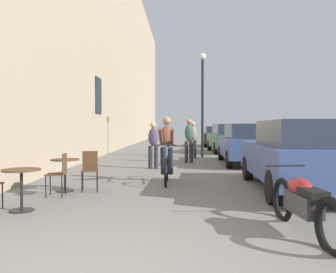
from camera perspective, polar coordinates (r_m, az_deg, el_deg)
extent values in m
cube|color=tan|center=(18.46, -11.54, 18.65)|extent=(0.50, 68.00, 13.71)
cube|color=black|center=(16.70, -11.36, 6.60)|extent=(0.04, 1.10, 1.70)
cylinder|color=black|center=(6.58, -22.89, -11.12)|extent=(0.40, 0.40, 0.02)
cylinder|color=black|center=(6.51, -22.93, -8.14)|extent=(0.05, 0.05, 0.67)
cylinder|color=#4C331E|center=(6.46, -22.96, -5.08)|extent=(0.64, 0.64, 0.02)
cylinder|color=black|center=(6.84, -25.57, -8.84)|extent=(0.02, 0.02, 0.45)
cylinder|color=black|center=(8.19, -16.54, -8.54)|extent=(0.40, 0.40, 0.02)
cylinder|color=black|center=(8.14, -16.57, -6.13)|extent=(0.05, 0.05, 0.67)
cylinder|color=#4C331E|center=(8.10, -16.59, -3.67)|extent=(0.64, 0.64, 0.02)
cylinder|color=black|center=(7.52, -19.45, -7.82)|extent=(0.02, 0.02, 0.45)
cylinder|color=black|center=(7.83, -18.79, -7.44)|extent=(0.02, 0.02, 0.45)
cylinder|color=black|center=(7.44, -17.03, -7.90)|extent=(0.02, 0.02, 0.45)
cylinder|color=black|center=(7.75, -16.47, -7.51)|extent=(0.02, 0.02, 0.45)
cube|color=#4C331E|center=(7.60, -17.95, -5.91)|extent=(0.42, 0.42, 0.02)
cube|color=#4C331E|center=(7.53, -16.64, -4.29)|extent=(0.05, 0.34, 0.42)
cylinder|color=black|center=(7.83, -11.59, -7.38)|extent=(0.02, 0.02, 0.45)
cylinder|color=black|center=(7.85, -13.97, -7.38)|extent=(0.02, 0.02, 0.45)
cylinder|color=black|center=(8.15, -11.53, -7.02)|extent=(0.02, 0.02, 0.45)
cylinder|color=black|center=(8.17, -13.81, -7.02)|extent=(0.02, 0.02, 0.45)
cube|color=#4C331E|center=(7.97, -12.73, -5.53)|extent=(0.45, 0.45, 0.02)
cube|color=#4C331E|center=(8.12, -12.68, -3.83)|extent=(0.34, 0.09, 0.42)
torus|color=black|center=(8.40, -0.38, -6.00)|extent=(0.06, 0.71, 0.71)
torus|color=black|center=(9.45, -0.14, -5.15)|extent=(0.06, 0.71, 0.71)
cylinder|color=#286084|center=(9.33, -0.16, -3.48)|extent=(0.04, 0.21, 0.58)
cylinder|color=#286084|center=(8.80, -0.27, -1.60)|extent=(0.04, 0.82, 0.14)
cylinder|color=#286084|center=(8.39, -0.38, -3.71)|extent=(0.04, 0.09, 0.67)
cylinder|color=#286084|center=(8.95, -0.25, -5.28)|extent=(0.04, 1.00, 0.12)
cylinder|color=black|center=(8.39, -0.37, -1.42)|extent=(0.52, 0.03, 0.03)
ellipsoid|color=black|center=(9.21, -0.18, -1.58)|extent=(0.12, 0.24, 0.06)
ellipsoid|color=brown|center=(9.12, -0.20, 0.12)|extent=(0.34, 0.35, 0.59)
sphere|color=#A57A5B|center=(9.08, -0.20, 2.60)|extent=(0.22, 0.22, 0.22)
cylinder|color=#26262D|center=(9.08, 0.42, -4.04)|extent=(0.13, 0.40, 0.75)
cylinder|color=#26262D|center=(9.09, -0.84, -4.03)|extent=(0.13, 0.40, 0.75)
cylinder|color=brown|center=(8.73, 0.65, 0.01)|extent=(0.11, 0.75, 0.48)
cylinder|color=brown|center=(8.74, -1.22, 0.01)|extent=(0.10, 0.75, 0.48)
cylinder|color=#26262D|center=(11.96, -2.93, -3.42)|extent=(0.14, 0.14, 0.78)
cylinder|color=#26262D|center=(11.92, -1.98, -3.44)|extent=(0.14, 0.14, 0.78)
ellipsoid|color=#4C3D5B|center=(11.90, -2.46, -0.07)|extent=(0.36, 0.27, 0.62)
sphere|color=tan|center=(11.89, -2.46, 1.90)|extent=(0.22, 0.22, 0.22)
cylinder|color=#26262D|center=(13.90, 3.86, -2.54)|extent=(0.14, 0.14, 0.86)
cylinder|color=#26262D|center=(13.90, 3.04, -2.54)|extent=(0.14, 0.14, 0.86)
ellipsoid|color=#38564C|center=(13.86, 3.45, 0.65)|extent=(0.34, 0.25, 0.68)
sphere|color=#A57A5B|center=(13.86, 3.46, 2.48)|extent=(0.22, 0.22, 0.22)
cylinder|color=#26262D|center=(15.98, 4.45, -2.07)|extent=(0.14, 0.14, 0.82)
cylinder|color=#26262D|center=(15.97, 3.74, -2.07)|extent=(0.14, 0.14, 0.82)
ellipsoid|color=gray|center=(15.94, 4.10, 0.58)|extent=(0.34, 0.24, 0.65)
sphere|color=tan|center=(15.94, 4.10, 2.11)|extent=(0.22, 0.22, 0.22)
cylinder|color=black|center=(16.52, 5.69, 4.61)|extent=(0.12, 0.12, 4.60)
sphere|color=silver|center=(16.82, 5.71, 12.94)|extent=(0.32, 0.32, 0.32)
cube|color=#384C84|center=(8.38, 20.29, -3.70)|extent=(1.97, 4.51, 0.73)
cube|color=#283342|center=(7.83, 21.44, 0.55)|extent=(1.62, 2.45, 0.54)
cylinder|color=black|center=(9.66, 12.99, -5.10)|extent=(0.23, 0.65, 0.64)
cylinder|color=black|center=(10.06, 22.50, -4.91)|extent=(0.23, 0.65, 0.64)
cylinder|color=black|center=(6.80, 16.94, -7.97)|extent=(0.23, 0.65, 0.64)
cube|color=#384C84|center=(13.74, 12.69, -1.64)|extent=(1.86, 4.38, 0.71)
cube|color=#283342|center=(13.20, 13.09, 0.90)|extent=(1.55, 2.37, 0.53)
cylinder|color=black|center=(15.08, 8.69, -2.68)|extent=(0.21, 0.63, 0.63)
cylinder|color=black|center=(15.32, 14.81, -2.64)|extent=(0.21, 0.63, 0.63)
cylinder|color=black|center=(12.23, 10.01, -3.70)|extent=(0.21, 0.63, 0.63)
cylinder|color=black|center=(12.53, 17.49, -3.62)|extent=(0.21, 0.63, 0.63)
cube|color=#23512D|center=(19.72, 9.73, -0.59)|extent=(2.00, 4.52, 0.72)
cube|color=#283342|center=(19.18, 10.00, 1.24)|extent=(1.63, 2.46, 0.54)
cylinder|color=black|center=(21.07, 6.81, -1.42)|extent=(0.23, 0.65, 0.64)
cylinder|color=black|center=(21.33, 11.29, -1.40)|extent=(0.23, 0.65, 0.64)
cylinder|color=black|center=(18.16, 7.88, -1.92)|extent=(0.23, 0.65, 0.64)
cylinder|color=black|center=(18.46, 13.05, -1.88)|extent=(0.23, 0.65, 0.64)
cube|color=black|center=(25.38, 7.78, -0.20)|extent=(1.80, 4.14, 0.67)
cube|color=#283342|center=(24.88, 7.86, 1.10)|extent=(1.48, 2.25, 0.50)
cylinder|color=black|center=(26.70, 5.91, -0.82)|extent=(0.21, 0.60, 0.59)
cylinder|color=black|center=(26.80, 9.22, -0.82)|extent=(0.21, 0.60, 0.59)
cylinder|color=black|center=(24.00, 6.16, -1.10)|extent=(0.21, 0.60, 0.59)
cylinder|color=black|center=(24.11, 9.83, -1.10)|extent=(0.21, 0.60, 0.59)
torus|color=black|center=(5.81, 18.28, -9.85)|extent=(0.16, 0.70, 0.69)
torus|color=black|center=(4.53, 25.21, -13.23)|extent=(0.17, 0.71, 0.70)
cube|color=#333338|center=(5.14, 21.31, -10.27)|extent=(0.31, 0.78, 0.28)
ellipsoid|color=maroon|center=(5.19, 20.87, -7.68)|extent=(0.33, 0.54, 0.24)
cube|color=black|center=(4.85, 22.72, -8.58)|extent=(0.28, 0.46, 0.10)
cylinder|color=black|center=(5.63, 18.70, -4.56)|extent=(0.62, 0.09, 0.03)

